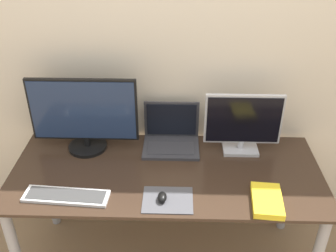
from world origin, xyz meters
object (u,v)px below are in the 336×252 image
Objects in this scene: keyboard at (66,196)px; monitor_left at (84,115)px; laptop at (171,136)px; book at (267,200)px; mouse at (162,197)px; monitor_right at (243,123)px.

monitor_left is at bearing 87.56° from keyboard.
book is at bearing -46.26° from laptop.
mouse is (0.48, -0.01, 0.01)m from keyboard.
keyboard is (-0.02, -0.44, -0.21)m from monitor_left.
monitor_right is at bearing 45.72° from mouse.
laptop is at bearing 5.48° from monitor_left.
mouse is at bearing 179.72° from book.
monitor_left is at bearing -180.00° from monitor_right.
book reaches higher than keyboard.
mouse is 0.51m from book.
monitor_right is 1.33× the size of laptop.
keyboard is at bearing -136.45° from laptop.
monitor_right is (0.90, 0.00, -0.04)m from monitor_left.
keyboard is (-0.92, -0.44, -0.17)m from monitor_right.
keyboard is 1.76× the size of book.
monitor_right is at bearing 99.11° from book.
monitor_right reaches higher than keyboard.
mouse reaches higher than keyboard.
keyboard is 0.99m from book.
mouse is 0.30× the size of book.
book is (0.51, -0.00, -0.01)m from mouse.
monitor_right is 1.01× the size of keyboard.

